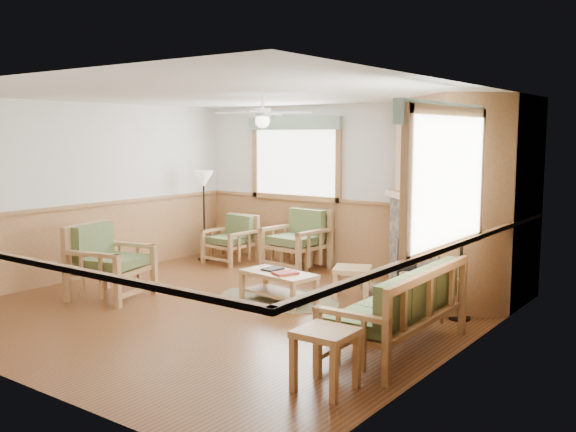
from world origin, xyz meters
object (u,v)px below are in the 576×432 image
Objects in this scene: armchair_back_left at (230,239)px; armchair_back_right at (296,239)px; armchair_left at (111,261)px; coffee_table at (278,287)px; footstool at (352,283)px; floor_lamp_left at (204,215)px; end_table_sofa at (325,360)px; sofa at (396,308)px; end_table_chairs at (297,252)px; floor_lamp_right at (461,250)px.

armchair_back_right reaches higher than armchair_back_left.
armchair_left is (-0.91, -3.04, 0.01)m from armchair_back_right.
armchair_left is 0.98× the size of coffee_table.
footstool is 0.31× the size of floor_lamp_left.
armchair_left is 1.85× the size of end_table_sofa.
sofa is 4.12m from armchair_left.
armchair_back_right is 0.22m from end_table_chairs.
footstool is at bearing -138.27° from sofa.
floor_lamp_right is (1.56, -0.12, 0.63)m from footstool.
coffee_table is 3.29m from floor_lamp_left.
floor_lamp_left is 5.14m from floor_lamp_right.
armchair_back_right is at bearing -30.63° from armchair_left.
floor_lamp_left is at bearing -168.43° from end_table_chairs.
footstool is at bearing 116.46° from end_table_sofa.
end_table_sofa is (3.17, -3.99, -0.22)m from armchair_back_right.
coffee_table is 2.10× the size of footstool.
sofa is 2.27m from coffee_table.
armchair_left reaches higher than armchair_back_left.
end_table_sofa is at bearing -51.69° from end_table_chairs.
armchair_back_right is at bearing -74.66° from end_table_chairs.
sofa is 3.48× the size of end_table_chairs.
coffee_table is (2.29, -1.64, -0.20)m from armchair_back_left.
floor_lamp_right reaches higher than armchair_left.
end_table_sofa is (-0.02, -1.30, -0.17)m from sofa.
sofa is at bearing -94.31° from floor_lamp_right.
armchair_back_left is 0.84× the size of armchair_back_right.
floor_lamp_left is at bearing 169.94° from floor_lamp_right.
armchair_left is at bearing -72.61° from floor_lamp_left.
armchair_back_left is at bearing 167.87° from floor_lamp_right.
sofa is at bearing -12.83° from coffee_table.
footstool is 1.69m from floor_lamp_right.
footstool is at bearing -67.86° from armchair_left.
coffee_table is 1.89× the size of end_table_sofa.
coffee_table is 1.03m from footstool.
floor_lamp_left reaches higher than end_table_chairs.
armchair_back_left reaches higher than footstool.
sofa is 4.17m from armchair_back_right.
end_table_chairs is 3.58m from floor_lamp_right.
floor_lamp_right is at bearing -8.59° from armchair_back_left.
sofa is at bearing -25.50° from floor_lamp_left.
floor_lamp_left is at bearing 167.42° from footstool.
coffee_table is at bearing -54.84° from armchair_back_right.
footstool is at bearing -12.58° from armchair_back_left.
sofa is 1.21× the size of floor_lamp_left.
armchair_left is 0.63× the size of floor_lamp_left.
floor_lamp_left reaches higher than coffee_table.
sofa reaches higher than armchair_back_left.
armchair_left is 3.21m from end_table_chairs.
end_table_chairs reaches higher than footstool.
floor_lamp_right reaches higher than end_table_chairs.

